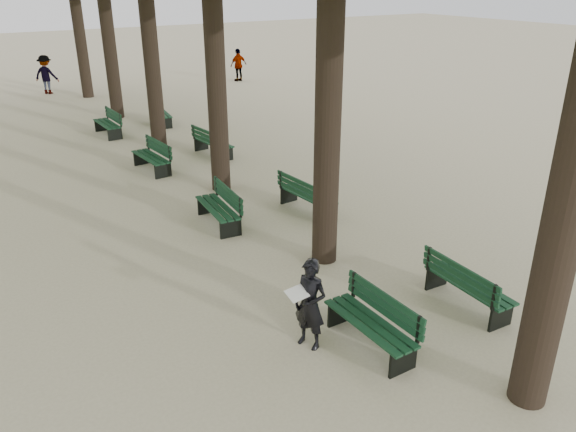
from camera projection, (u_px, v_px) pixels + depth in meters
ground at (356, 358)px, 8.85m from camera, size 120.00×120.00×0.00m
bench_left_0 at (370, 332)px, 9.02m from camera, size 0.57×1.80×0.92m
bench_left_1 at (218, 214)px, 13.43m from camera, size 0.72×1.84×0.92m
bench_left_2 at (152, 162)px, 17.11m from camera, size 0.72×1.84×0.92m
bench_left_3 at (108, 128)px, 20.87m from camera, size 0.64×1.82×0.92m
bench_right_0 at (467, 293)px, 10.12m from camera, size 0.66×1.83×0.92m
bench_right_1 at (307, 201)px, 14.19m from camera, size 0.70×1.84×0.92m
bench_right_2 at (213, 148)px, 18.56m from camera, size 0.77×1.85×0.92m
bench_right_3 at (161, 118)px, 22.40m from camera, size 0.80×1.86×0.92m
man_with_map at (310, 304)px, 8.86m from camera, size 0.70×0.69×1.55m
pedestrian_b at (46, 75)px, 27.87m from camera, size 1.16×1.08×1.88m
pedestrian_c at (239, 65)px, 31.18m from camera, size 1.07×0.49×1.76m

